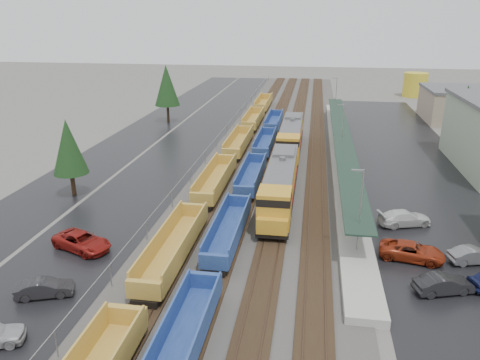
# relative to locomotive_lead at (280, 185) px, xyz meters

# --- Properties ---
(ballast_strip) EXTENTS (20.00, 160.00, 0.08)m
(ballast_strip) POSITION_rel_locomotive_lead_xyz_m (-2.00, 29.56, -2.43)
(ballast_strip) COLOR #302D2B
(ballast_strip) RESTS_ON ground
(trackbed) EXTENTS (14.60, 160.00, 0.22)m
(trackbed) POSITION_rel_locomotive_lead_xyz_m (-2.00, 29.56, -2.31)
(trackbed) COLOR black
(trackbed) RESTS_ON ground
(west_parking_lot) EXTENTS (10.00, 160.00, 0.02)m
(west_parking_lot) POSITION_rel_locomotive_lead_xyz_m (-17.00, 29.56, -2.46)
(west_parking_lot) COLOR black
(west_parking_lot) RESTS_ON ground
(west_road) EXTENTS (9.00, 160.00, 0.02)m
(west_road) POSITION_rel_locomotive_lead_xyz_m (-27.00, 29.56, -2.46)
(west_road) COLOR black
(west_road) RESTS_ON ground
(east_commuter_lot) EXTENTS (16.00, 100.00, 0.02)m
(east_commuter_lot) POSITION_rel_locomotive_lead_xyz_m (17.00, 19.56, -2.46)
(east_commuter_lot) COLOR black
(east_commuter_lot) RESTS_ON ground
(station_platform) EXTENTS (3.00, 80.00, 8.00)m
(station_platform) POSITION_rel_locomotive_lead_xyz_m (7.50, 19.57, -1.74)
(station_platform) COLOR #9E9B93
(station_platform) RESTS_ON ground
(chainlink_fence) EXTENTS (0.08, 160.04, 2.02)m
(chainlink_fence) POSITION_rel_locomotive_lead_xyz_m (-11.50, 28.00, -0.86)
(chainlink_fence) COLOR gray
(chainlink_fence) RESTS_ON ground
(distant_hills) EXTENTS (301.00, 140.00, 25.20)m
(distant_hills) POSITION_rel_locomotive_lead_xyz_m (42.79, 180.25, -2.47)
(distant_hills) COLOR #43513F
(distant_hills) RESTS_ON ground
(tree_west_near) EXTENTS (3.96, 3.96, 9.00)m
(tree_west_near) POSITION_rel_locomotive_lead_xyz_m (-24.00, -0.44, 3.35)
(tree_west_near) COLOR #332316
(tree_west_near) RESTS_ON ground
(tree_west_far) EXTENTS (4.84, 4.84, 11.00)m
(tree_west_far) POSITION_rel_locomotive_lead_xyz_m (-25.00, 39.56, 4.65)
(tree_west_far) COLOR #332316
(tree_west_far) RESTS_ON ground
(tree_east) EXTENTS (4.40, 4.40, 10.00)m
(tree_east) POSITION_rel_locomotive_lead_xyz_m (26.00, 27.56, 4.00)
(tree_east) COLOR #332316
(tree_east) RESTS_ON ground
(locomotive_lead) EXTENTS (3.12, 20.57, 4.66)m
(locomotive_lead) POSITION_rel_locomotive_lead_xyz_m (0.00, 0.00, 0.00)
(locomotive_lead) COLOR black
(locomotive_lead) RESTS_ON ground
(locomotive_trail) EXTENTS (3.12, 20.57, 4.66)m
(locomotive_trail) POSITION_rel_locomotive_lead_xyz_m (0.00, 21.00, 0.00)
(locomotive_trail) COLOR black
(locomotive_trail) RESTS_ON ground
(well_string_yellow) EXTENTS (2.65, 120.01, 2.35)m
(well_string_yellow) POSITION_rel_locomotive_lead_xyz_m (-8.00, 4.02, -1.30)
(well_string_yellow) COLOR gold
(well_string_yellow) RESTS_ON ground
(well_string_blue) EXTENTS (2.45, 92.53, 2.17)m
(well_string_blue) POSITION_rel_locomotive_lead_xyz_m (-4.00, -1.48, -1.37)
(well_string_blue) COLOR navy
(well_string_blue) RESTS_ON ground
(storage_tank) EXTENTS (6.04, 6.04, 6.04)m
(storage_tank) POSITION_rel_locomotive_lead_xyz_m (28.56, 78.87, 0.55)
(storage_tank) COLOR gold
(storage_tank) RESTS_ON ground
(parked_car_west_b) EXTENTS (2.81, 4.41, 1.37)m
(parked_car_west_b) POSITION_rel_locomotive_lead_xyz_m (-15.92, -20.35, -1.79)
(parked_car_west_b) COLOR black
(parked_car_west_b) RESTS_ON ground
(parked_car_west_c) EXTENTS (4.54, 6.23, 1.57)m
(parked_car_west_c) POSITION_rel_locomotive_lead_xyz_m (-16.67, -12.96, -1.69)
(parked_car_west_c) COLOR maroon
(parked_car_west_c) RESTS_ON ground
(parked_car_east_a) EXTENTS (2.84, 4.71, 1.47)m
(parked_car_east_a) POSITION_rel_locomotive_lead_xyz_m (13.53, -15.20, -1.74)
(parked_car_east_a) COLOR black
(parked_car_east_a) RESTS_ON ground
(parked_car_east_b) EXTENTS (3.51, 5.83, 1.51)m
(parked_car_east_b) POSITION_rel_locomotive_lead_xyz_m (12.15, -10.18, -1.72)
(parked_car_east_b) COLOR #992D13
(parked_car_east_b) RESTS_ON ground
(parked_car_east_c) EXTENTS (3.74, 5.72, 1.54)m
(parked_car_east_c) POSITION_rel_locomotive_lead_xyz_m (12.69, -3.08, -1.70)
(parked_car_east_c) COLOR silver
(parked_car_east_c) RESTS_ON ground
(parked_car_east_e) EXTENTS (2.58, 4.47, 1.39)m
(parked_car_east_e) POSITION_rel_locomotive_lead_xyz_m (17.20, -10.01, -1.78)
(parked_car_east_e) COLOR #5D5F62
(parked_car_east_e) RESTS_ON ground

